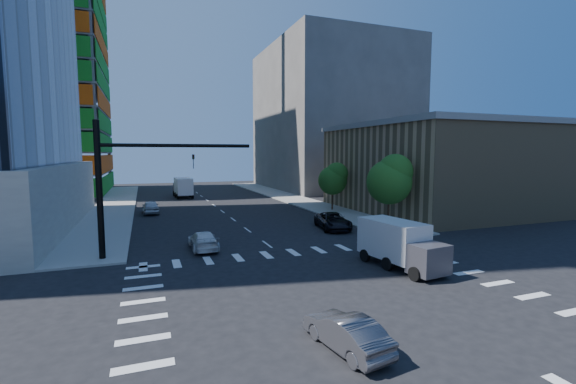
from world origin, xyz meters
name	(u,v)px	position (x,y,z in m)	size (l,w,h in m)	color
ground	(342,299)	(0.00, 0.00, 0.00)	(160.00, 160.00, 0.00)	black
road_markings	(342,299)	(0.00, 0.00, 0.01)	(20.00, 20.00, 0.01)	silver
sidewalk_ne	(290,198)	(12.50, 40.00, 0.07)	(5.00, 60.00, 0.15)	#999791
sidewalk_nw	(115,205)	(-12.50, 40.00, 0.07)	(5.00, 60.00, 0.15)	#999791
construction_building	(20,48)	(-27.41, 61.93, 24.61)	(25.16, 34.50, 70.60)	gray
commercial_building	(436,167)	(25.00, 22.00, 5.31)	(20.50, 22.50, 10.60)	#917A54
bg_building_ne	(330,119)	(27.00, 55.00, 14.00)	(24.00, 30.00, 28.00)	#5A5551
signal_mast_nw	(124,177)	(-10.00, 11.50, 5.49)	(10.20, 0.40, 9.00)	black
tree_south	(391,179)	(12.63, 13.90, 4.69)	(4.16, 4.16, 6.82)	#382316
tree_north	(334,178)	(12.93, 25.90, 3.99)	(3.54, 3.52, 5.78)	#382316
car_nb_far	(333,221)	(7.56, 15.64, 0.75)	(2.50, 5.41, 1.50)	black
car_sb_near	(203,240)	(-4.85, 12.17, 0.65)	(1.83, 4.51, 1.31)	silver
car_sb_mid	(151,207)	(-8.15, 31.38, 0.76)	(1.80, 4.47, 1.52)	silver
car_sb_cross	(346,332)	(-2.17, -4.31, 0.63)	(1.34, 3.85, 1.27)	#525156
box_truck_near	(403,249)	(5.82, 3.04, 1.25)	(2.90, 5.63, 2.83)	black
box_truck_far	(183,189)	(-3.02, 47.45, 1.38)	(2.79, 6.06, 3.13)	black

